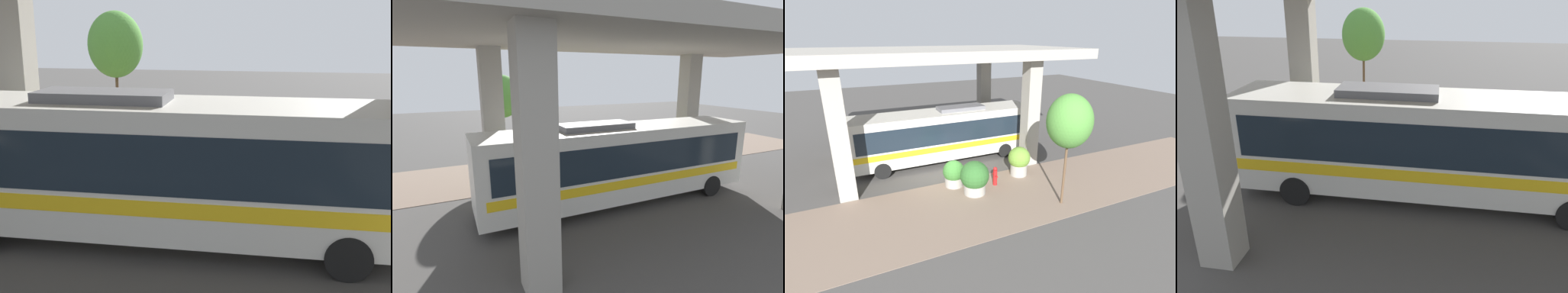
{
  "view_description": "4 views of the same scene",
  "coord_description": "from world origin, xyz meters",
  "views": [
    {
      "loc": [
        14.31,
        1.98,
        5.32
      ],
      "look_at": [
        -0.21,
        -0.36,
        1.55
      ],
      "focal_mm": 45.0,
      "sensor_mm": 36.0,
      "label": 1
    },
    {
      "loc": [
        14.59,
        -7.64,
        5.66
      ],
      "look_at": [
        0.68,
        -1.07,
        2.08
      ],
      "focal_mm": 28.0,
      "sensor_mm": 36.0,
      "label": 2
    },
    {
      "loc": [
        -15.62,
        5.38,
        8.26
      ],
      "look_at": [
        1.14,
        -2.41,
        1.48
      ],
      "focal_mm": 28.0,
      "sensor_mm": 36.0,
      "label": 3
    },
    {
      "loc": [
        14.89,
        -0.51,
        6.54
      ],
      "look_at": [
        1.83,
        -2.73,
        1.07
      ],
      "focal_mm": 35.0,
      "sensor_mm": 36.0,
      "label": 4
    }
  ],
  "objects": [
    {
      "name": "bus",
      "position": [
        3.37,
        -0.74,
        2.02
      ],
      "size": [
        2.69,
        12.52,
        3.74
      ],
      "color": "silver",
      "rests_on": "ground"
    },
    {
      "name": "sidewalk_strip",
      "position": [
        -3.0,
        0.0,
        0.01
      ],
      "size": [
        6.0,
        40.0,
        0.02
      ],
      "color": "#7A6656",
      "rests_on": "ground"
    },
    {
      "name": "street_tree_near",
      "position": [
        -4.78,
        -4.32,
        4.41
      ],
      "size": [
        2.19,
        2.19,
        5.74
      ],
      "color": "brown",
      "rests_on": "ground"
    },
    {
      "name": "planter_middle",
      "position": [
        -1.89,
        -0.67,
        0.94
      ],
      "size": [
        1.6,
        1.6,
        1.89
      ],
      "color": "#9E998E",
      "rests_on": "ground"
    },
    {
      "name": "ground_plane",
      "position": [
        0.0,
        0.0,
        0.0
      ],
      "size": [
        80.0,
        80.0,
        0.0
      ],
      "primitive_type": "plane",
      "color": "#474442",
      "rests_on": "ground"
    },
    {
      "name": "planter_front",
      "position": [
        -0.56,
        0.05,
        0.77
      ],
      "size": [
        1.26,
        1.26,
        1.55
      ],
      "color": "#9E998E",
      "rests_on": "ground"
    },
    {
      "name": "planter_back",
      "position": [
        -0.88,
        -4.12,
        0.97
      ],
      "size": [
        1.36,
        1.36,
        1.84
      ],
      "color": "#9E998E",
      "rests_on": "ground"
    },
    {
      "name": "fire_hydrant",
      "position": [
        -1.49,
        -2.14,
        0.58
      ],
      "size": [
        0.51,
        0.25,
        1.14
      ],
      "color": "#B21919",
      "rests_on": "ground"
    }
  ]
}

